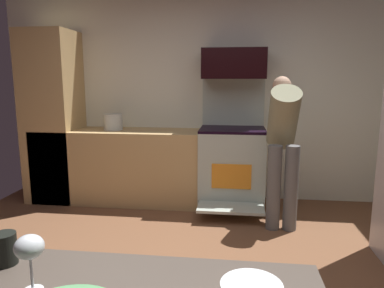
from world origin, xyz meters
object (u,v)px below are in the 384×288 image
object	(u,v)px
person_cook	(283,139)
wine_glass_near	(29,249)
microwave	(234,64)
oven_range	(232,164)
mug_coffee	(5,249)
stock_pot	(113,122)

from	to	relation	value
person_cook	wine_glass_near	size ratio (longest dim) A/B	8.80
microwave	oven_range	bearing A→B (deg)	-90.00
microwave	mug_coffee	size ratio (longest dim) A/B	6.85
oven_range	person_cook	distance (m)	0.84
microwave	wine_glass_near	world-z (taller)	microwave
microwave	person_cook	xyz separation A→B (m)	(0.52, -0.62, -0.78)
person_cook	mug_coffee	distance (m)	2.93
oven_range	mug_coffee	world-z (taller)	oven_range
person_cook	wine_glass_near	xyz separation A→B (m)	(-1.06, -2.80, 0.12)
wine_glass_near	stock_pot	xyz separation A→B (m)	(-0.92, 3.34, -0.03)
mug_coffee	wine_glass_near	bearing A→B (deg)	-37.86
oven_range	wine_glass_near	distance (m)	3.41
wine_glass_near	stock_pot	size ratio (longest dim) A/B	0.76
microwave	wine_glass_near	distance (m)	3.52
mug_coffee	microwave	bearing A→B (deg)	77.52
person_cook	wine_glass_near	bearing A→B (deg)	-110.78
stock_pot	oven_range	bearing A→B (deg)	-0.50
microwave	person_cook	bearing A→B (deg)	-50.16
microwave	mug_coffee	world-z (taller)	microwave
wine_glass_near	mug_coffee	world-z (taller)	wine_glass_near
person_cook	stock_pot	world-z (taller)	person_cook
oven_range	mug_coffee	xyz separation A→B (m)	(-0.73, -3.19, 0.44)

